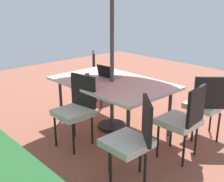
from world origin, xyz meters
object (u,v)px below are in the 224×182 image
object	(u,v)px
chair_northwest	(133,138)
chair_southeast	(101,73)
chair_north	(76,107)
cup	(87,76)
dining_table	(112,84)
laptop	(108,75)
chair_southwest	(206,103)
chair_west	(183,118)

from	to	relation	value
chair_northwest	chair_southeast	xyz separation A→B (m)	(2.35, -1.58, 0.00)
chair_north	chair_southeast	bearing A→B (deg)	120.46
cup	chair_northwest	bearing A→B (deg)	158.51
dining_table	laptop	distance (m)	0.23
chair_northwest	chair_southwest	world-z (taller)	same
chair_northwest	laptop	distance (m)	1.65
chair_northwest	cup	xyz separation A→B (m)	(1.57, -0.62, 0.26)
laptop	chair_north	bearing A→B (deg)	100.77
chair_northwest	chair_southwest	bearing A→B (deg)	131.04
chair_northwest	chair_southeast	bearing A→B (deg)	-173.25
chair_west	cup	bearing A→B (deg)	-90.17
chair_southeast	chair_southwest	distance (m)	2.34
chair_northwest	chair_north	world-z (taller)	same
dining_table	chair_southeast	world-z (taller)	chair_southeast
laptop	cup	world-z (taller)	laptop
chair_west	chair_north	world-z (taller)	same
chair_southeast	laptop	xyz separation A→B (m)	(-0.99, 0.70, 0.27)
chair_southeast	chair_north	world-z (taller)	same
chair_west	chair_southeast	distance (m)	2.55
chair_north	laptop	distance (m)	0.88
dining_table	cup	xyz separation A→B (m)	(0.39, 0.17, 0.09)
chair_north	chair_southwest	size ratio (longest dim) A/B	1.00
chair_northwest	cup	size ratio (longest dim) A/B	12.19
chair_southeast	chair_northwest	bearing A→B (deg)	-176.46
dining_table	chair_northwest	size ratio (longest dim) A/B	1.89
chair_northwest	laptop	world-z (taller)	laptop
chair_southeast	laptop	world-z (taller)	laptop
dining_table	chair_southwest	distance (m)	1.40
chair_west	laptop	distance (m)	1.47
dining_table	laptop	xyz separation A→B (m)	(0.19, -0.09, 0.10)
chair_west	chair_southeast	bearing A→B (deg)	-114.84
chair_northwest	laptop	bearing A→B (deg)	-172.18
dining_table	chair_southwest	xyz separation A→B (m)	(-1.17, -0.74, -0.17)
dining_table	cup	size ratio (longest dim) A/B	23.04
chair_west	cup	xyz separation A→B (m)	(1.65, 0.22, 0.26)
chair_north	cup	distance (m)	0.73
dining_table	chair_southwest	world-z (taller)	chair_southwest
cup	chair_southeast	bearing A→B (deg)	-50.82
chair_northwest	laptop	size ratio (longest dim) A/B	2.88
chair_southwest	cup	bearing A→B (deg)	-14.59
chair_southeast	laptop	bearing A→B (deg)	-177.89
chair_northwest	chair_southeast	world-z (taller)	same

